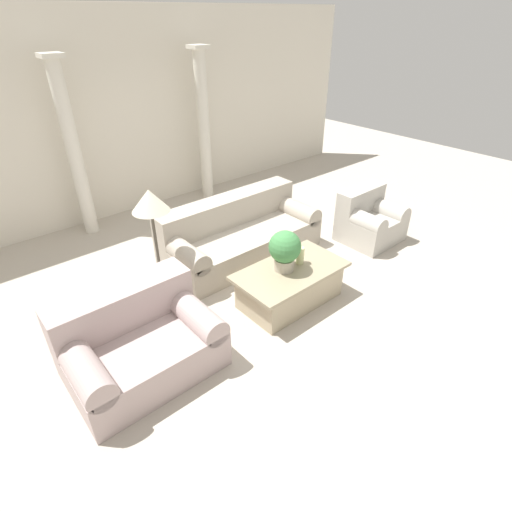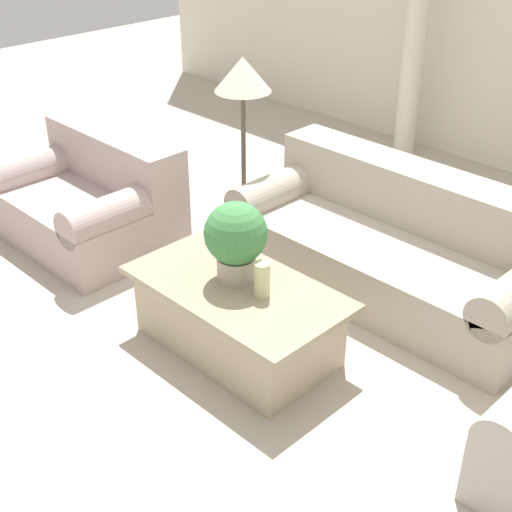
{
  "view_description": "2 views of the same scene",
  "coord_description": "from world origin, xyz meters",
  "px_view_note": "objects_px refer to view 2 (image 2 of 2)",
  "views": [
    {
      "loc": [
        -2.78,
        -3.16,
        3.07
      ],
      "look_at": [
        -0.02,
        0.07,
        0.46
      ],
      "focal_mm": 28.0,
      "sensor_mm": 36.0,
      "label": 1
    },
    {
      "loc": [
        2.73,
        -2.88,
        2.74
      ],
      "look_at": [
        -0.05,
        -0.12,
        0.48
      ],
      "focal_mm": 50.0,
      "sensor_mm": 36.0,
      "label": 2
    }
  ],
  "objects_px": {
    "sofa_long": "(395,245)",
    "floor_lamp": "(243,82)",
    "coffee_table": "(237,316)",
    "potted_plant": "(236,238)",
    "loveseat": "(91,198)"
  },
  "relations": [
    {
      "from": "coffee_table",
      "to": "potted_plant",
      "type": "xyz_separation_m",
      "value": [
        -0.06,
        0.05,
        0.5
      ]
    },
    {
      "from": "sofa_long",
      "to": "coffee_table",
      "type": "distance_m",
      "value": 1.32
    },
    {
      "from": "sofa_long",
      "to": "loveseat",
      "type": "relative_size",
      "value": 1.63
    },
    {
      "from": "floor_lamp",
      "to": "loveseat",
      "type": "bearing_deg",
      "value": -128.94
    },
    {
      "from": "floor_lamp",
      "to": "coffee_table",
      "type": "bearing_deg",
      "value": -45.51
    },
    {
      "from": "loveseat",
      "to": "potted_plant",
      "type": "xyz_separation_m",
      "value": [
        1.82,
        -0.15,
        0.4
      ]
    },
    {
      "from": "loveseat",
      "to": "sofa_long",
      "type": "bearing_deg",
      "value": 27.28
    },
    {
      "from": "sofa_long",
      "to": "floor_lamp",
      "type": "distance_m",
      "value": 1.64
    },
    {
      "from": "sofa_long",
      "to": "potted_plant",
      "type": "height_order",
      "value": "potted_plant"
    },
    {
      "from": "potted_plant",
      "to": "sofa_long",
      "type": "bearing_deg",
      "value": 76.45
    },
    {
      "from": "floor_lamp",
      "to": "potted_plant",
      "type": "bearing_deg",
      "value": -45.66
    },
    {
      "from": "potted_plant",
      "to": "floor_lamp",
      "type": "relative_size",
      "value": 0.35
    },
    {
      "from": "sofa_long",
      "to": "loveseat",
      "type": "distance_m",
      "value": 2.38
    },
    {
      "from": "sofa_long",
      "to": "potted_plant",
      "type": "relative_size",
      "value": 4.57
    },
    {
      "from": "sofa_long",
      "to": "floor_lamp",
      "type": "relative_size",
      "value": 1.61
    }
  ]
}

